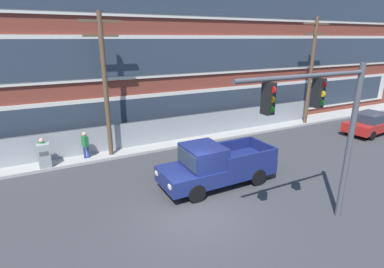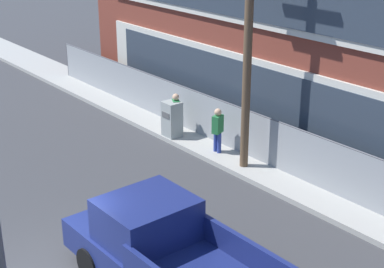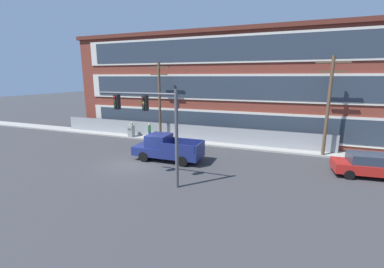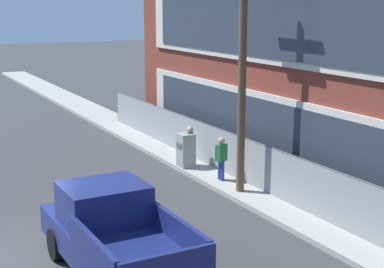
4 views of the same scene
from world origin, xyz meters
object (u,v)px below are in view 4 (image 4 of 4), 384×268
at_px(pickup_truck_navy, 114,236).
at_px(electrical_cabinet, 186,152).
at_px(utility_pole_near_corner, 242,63).
at_px(pedestrian_by_fence, 190,145).
at_px(pedestrian_near_cabinet, 221,157).

height_order(pickup_truck_navy, electrical_cabinet, pickup_truck_navy).
xyz_separation_m(pickup_truck_navy, utility_pole_near_corner, (-3.54, 5.72, 3.41)).
relative_size(electrical_cabinet, pedestrian_by_fence, 0.85).
height_order(utility_pole_near_corner, pedestrian_near_cabinet, utility_pole_near_corner).
bearing_deg(utility_pole_near_corner, pickup_truck_navy, -58.28).
distance_m(electrical_cabinet, pedestrian_near_cabinet, 2.15).
xyz_separation_m(pedestrian_near_cabinet, pedestrian_by_fence, (-2.14, -0.10, 0.00)).
relative_size(electrical_cabinet, pedestrian_near_cabinet, 0.85).
bearing_deg(pedestrian_near_cabinet, pedestrian_by_fence, -177.43).
height_order(pedestrian_near_cabinet, pedestrian_by_fence, same).
bearing_deg(pickup_truck_navy, electrical_cabinet, 141.82).
bearing_deg(pedestrian_by_fence, pedestrian_near_cabinet, 2.57).
distance_m(pedestrian_near_cabinet, pedestrian_by_fence, 2.14).
bearing_deg(electrical_cabinet, pickup_truck_navy, -38.18).
distance_m(pickup_truck_navy, utility_pole_near_corner, 7.54).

